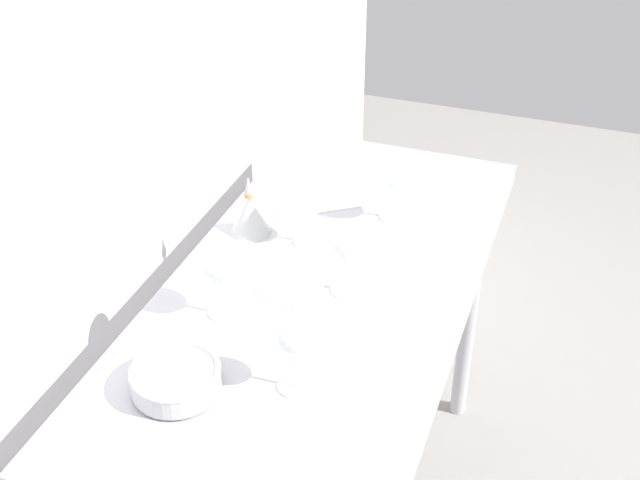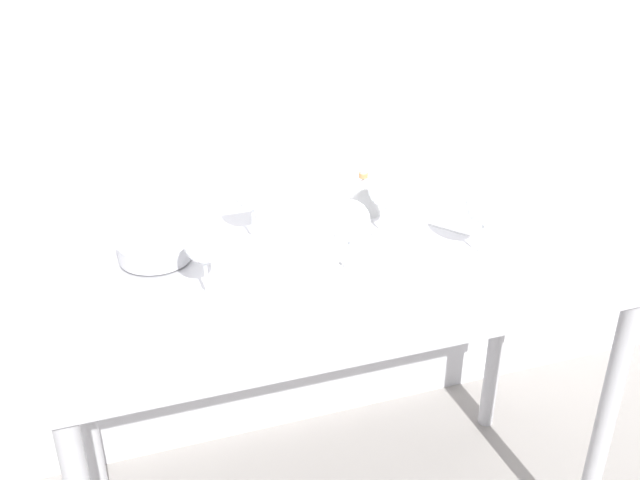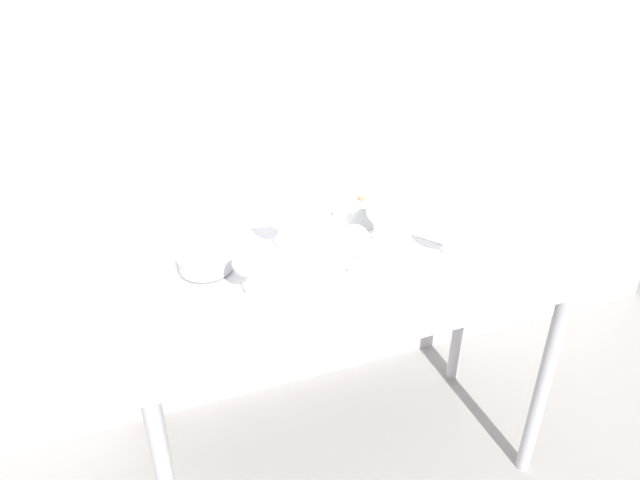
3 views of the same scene
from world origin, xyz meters
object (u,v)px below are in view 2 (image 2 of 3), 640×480
tasting_sheet_lower (323,242)px  tasting_bowl (155,248)px  wine_glass_near_right (485,206)px  wine_glass_near_left (204,247)px  decanter_funnel (363,194)px  wine_glass_near_center (349,222)px  tasting_sheet_upper (452,215)px  wine_glass_far_right (386,191)px  wine_glass_far_left (252,192)px

tasting_sheet_lower → tasting_bowl: size_ratio=1.23×
wine_glass_near_right → tasting_bowl: size_ratio=1.04×
wine_glass_near_left → decanter_funnel: 0.56m
wine_glass_near_left → decanter_funnel: wine_glass_near_left is taller
wine_glass_near_left → tasting_bowl: wine_glass_near_left is taller
wine_glass_near_center → tasting_sheet_lower: size_ratio=0.85×
wine_glass_near_left → tasting_sheet_upper: (0.69, 0.20, -0.12)m
decanter_funnel → tasting_bowl: bearing=-170.6°
wine_glass_near_center → tasting_sheet_lower: wine_glass_near_center is taller
wine_glass_near_center → tasting_sheet_upper: bearing=28.3°
wine_glass_far_right → wine_glass_near_left: (-0.47, -0.15, 0.00)m
tasting_bowl → wine_glass_far_left: bearing=4.5°
wine_glass_near_right → tasting_bowl: (-0.73, 0.22, -0.10)m
wine_glass_near_center → tasting_bowl: size_ratio=1.04×
tasting_sheet_lower → wine_glass_near_right: bearing=-14.0°
tasting_sheet_lower → wine_glass_near_left: bearing=-139.7°
wine_glass_near_left → tasting_sheet_upper: 0.73m
wine_glass_near_left → wine_glass_far_left: bearing=55.0°
wine_glass_far_left → tasting_sheet_upper: wine_glass_far_left is taller
wine_glass_near_left → decanter_funnel: (0.47, 0.30, -0.07)m
tasting_sheet_upper → tasting_bowl: bearing=143.3°
tasting_sheet_upper → tasting_sheet_lower: size_ratio=1.24×
wine_glass_far_right → wine_glass_near_center: bearing=-135.5°
wine_glass_near_center → decanter_funnel: size_ratio=1.17×
wine_glass_near_left → tasting_sheet_lower: wine_glass_near_left is taller
wine_glass_far_left → wine_glass_near_right: bearing=-25.5°
tasting_sheet_lower → wine_glass_far_right: bearing=10.5°
wine_glass_near_right → wine_glass_near_left: bearing=179.1°
wine_glass_near_right → decanter_funnel: size_ratio=1.17×
wine_glass_near_right → wine_glass_near_center: 0.33m
wine_glass_far_right → wine_glass_near_right: size_ratio=0.95×
wine_glass_near_right → tasting_sheet_lower: bearing=153.0°
tasting_sheet_upper → tasting_sheet_lower: bearing=149.8°
wine_glass_near_center → wine_glass_far_left: bearing=126.8°
tasting_sheet_upper → decanter_funnel: bearing=120.2°
wine_glass_far_left → decanter_funnel: bearing=13.0°
wine_glass_far_left → wine_glass_near_center: (0.16, -0.22, -0.00)m
wine_glass_near_right → tasting_bowl: wine_glass_near_right is taller
wine_glass_far_right → wine_glass_near_left: 0.50m
tasting_sheet_lower → wine_glass_far_left: bearing=171.0°
wine_glass_far_right → tasting_sheet_lower: wine_glass_far_right is taller
wine_glass_near_center → decanter_funnel: bearing=63.1°
wine_glass_near_right → decanter_funnel: wine_glass_near_right is taller
wine_glass_near_center → decanter_funnel: 0.34m
wine_glass_near_center → tasting_sheet_upper: wine_glass_near_center is taller
tasting_sheet_upper → wine_glass_near_center: bearing=171.9°
wine_glass_near_right → wine_glass_near_center: (-0.33, 0.01, 0.00)m
wine_glass_near_left → wine_glass_near_center: (0.32, 0.00, 0.00)m
wine_glass_near_right → tasting_bowl: bearing=163.6°
wine_glass_near_right → wine_glass_near_center: bearing=177.4°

